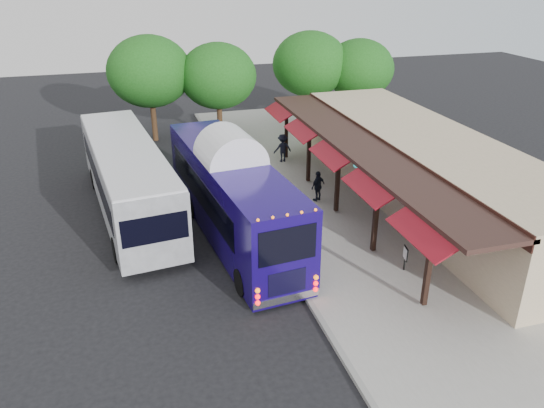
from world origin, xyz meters
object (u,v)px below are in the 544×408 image
object	(u,v)px
ped_a	(287,205)
ped_d	(283,148)
ped_b	(302,242)
city_bus	(127,176)
sign_board	(405,255)
ped_c	(318,186)
coach_bus	(232,192)

from	to	relation	value
ped_a	ped_d	bearing A→B (deg)	71.85
ped_a	ped_b	xyz separation A→B (m)	(-0.44, -3.26, -0.10)
city_bus	sign_board	world-z (taller)	city_bus
ped_c	ped_b	bearing A→B (deg)	34.53
sign_board	ped_a	bearing A→B (deg)	133.28
ped_c	ped_d	distance (m)	6.00
coach_bus	city_bus	bearing A→B (deg)	133.37
ped_a	ped_b	distance (m)	3.29
ped_c	ped_d	world-z (taller)	ped_d
ped_a	sign_board	bearing A→B (deg)	-60.75
ped_b	sign_board	bearing A→B (deg)	174.14
city_bus	ped_b	size ratio (longest dim) A/B	7.96
city_bus	ped_d	bearing A→B (deg)	19.38
coach_bus	ped_d	size ratio (longest dim) A/B	7.27
city_bus	coach_bus	bearing A→B (deg)	-47.54
ped_b	sign_board	size ratio (longest dim) A/B	1.63
ped_d	ped_c	bearing A→B (deg)	85.22
coach_bus	city_bus	size ratio (longest dim) A/B	0.94
sign_board	coach_bus	bearing A→B (deg)	150.48
ped_a	coach_bus	bearing A→B (deg)	-179.65
city_bus	ped_b	distance (m)	9.40
city_bus	ped_d	xyz separation A→B (m)	(9.12, 4.49, -0.91)
ped_c	sign_board	xyz separation A→B (m)	(0.90, -7.19, -0.10)
ped_c	coach_bus	bearing A→B (deg)	-4.42
coach_bus	sign_board	xyz separation A→B (m)	(5.75, -5.03, -1.25)
coach_bus	city_bus	xyz separation A→B (m)	(-4.27, 3.67, -0.17)
ped_a	sign_board	distance (m)	6.06
ped_a	ped_d	distance (m)	8.35
ped_d	coach_bus	bearing A→B (deg)	54.48
sign_board	city_bus	bearing A→B (deg)	150.68
coach_bus	ped_d	bearing A→B (deg)	53.35
coach_bus	ped_c	size ratio (longest dim) A/B	7.82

